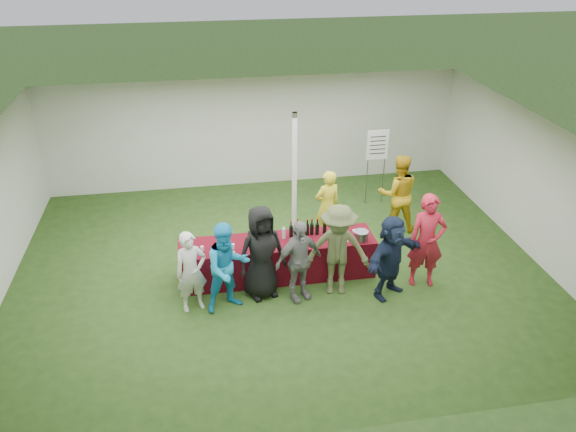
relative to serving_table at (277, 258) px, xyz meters
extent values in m
plane|color=#284719|center=(0.08, 0.25, -0.38)|extent=(60.00, 60.00, 0.00)
plane|color=white|center=(0.08, 4.25, 0.97)|extent=(10.00, 0.00, 10.00)
plane|color=white|center=(0.08, -3.75, 0.97)|extent=(10.00, 0.00, 10.00)
plane|color=white|center=(5.08, 0.25, 0.97)|extent=(0.00, 8.00, 8.00)
plane|color=white|center=(0.08, 0.25, 2.33)|extent=(10.00, 10.00, 0.00)
cylinder|color=silver|center=(0.58, 1.45, 0.98)|extent=(0.10, 0.10, 2.70)
cube|color=maroon|center=(0.00, 0.00, 0.00)|extent=(3.60, 0.80, 0.75)
cylinder|color=black|center=(0.28, 0.12, 0.48)|extent=(0.07, 0.07, 0.22)
cylinder|color=black|center=(0.28, 0.12, 0.64)|extent=(0.03, 0.03, 0.08)
cylinder|color=maroon|center=(0.28, 0.12, 0.69)|extent=(0.03, 0.03, 0.02)
cylinder|color=black|center=(0.41, 0.17, 0.48)|extent=(0.07, 0.07, 0.22)
cylinder|color=black|center=(0.41, 0.17, 0.64)|extent=(0.03, 0.03, 0.08)
cylinder|color=maroon|center=(0.41, 0.17, 0.69)|extent=(0.03, 0.03, 0.02)
cylinder|color=black|center=(0.59, 0.13, 0.48)|extent=(0.07, 0.07, 0.22)
cylinder|color=black|center=(0.59, 0.13, 0.64)|extent=(0.03, 0.03, 0.08)
cylinder|color=maroon|center=(0.59, 0.13, 0.69)|extent=(0.03, 0.03, 0.02)
cylinder|color=black|center=(0.67, 0.14, 0.48)|extent=(0.07, 0.07, 0.22)
cylinder|color=black|center=(0.67, 0.14, 0.64)|extent=(0.03, 0.03, 0.08)
cylinder|color=maroon|center=(0.67, 0.14, 0.69)|extent=(0.03, 0.03, 0.02)
cylinder|color=black|center=(0.77, 0.12, 0.48)|extent=(0.07, 0.07, 0.22)
cylinder|color=black|center=(0.77, 0.12, 0.64)|extent=(0.03, 0.03, 0.08)
cylinder|color=maroon|center=(0.77, 0.12, 0.69)|extent=(0.03, 0.03, 0.02)
cylinder|color=black|center=(0.92, 0.14, 0.48)|extent=(0.07, 0.07, 0.22)
cylinder|color=black|center=(0.92, 0.14, 0.64)|extent=(0.03, 0.03, 0.08)
cylinder|color=maroon|center=(0.92, 0.14, 0.69)|extent=(0.03, 0.03, 0.02)
cylinder|color=silver|center=(-1.36, -0.24, 0.38)|extent=(0.06, 0.06, 0.00)
cylinder|color=silver|center=(-1.36, -0.24, 0.42)|extent=(0.01, 0.01, 0.07)
cylinder|color=silver|center=(-1.36, -0.24, 0.50)|extent=(0.06, 0.06, 0.08)
cylinder|color=#3F060B|center=(-1.36, -0.24, 0.47)|extent=(0.05, 0.05, 0.02)
cylinder|color=silver|center=(-1.10, -0.28, 0.38)|extent=(0.06, 0.06, 0.00)
cylinder|color=silver|center=(-1.10, -0.28, 0.42)|extent=(0.01, 0.01, 0.07)
cylinder|color=silver|center=(-1.10, -0.28, 0.50)|extent=(0.06, 0.06, 0.08)
cylinder|color=#3F060B|center=(-1.10, -0.28, 0.47)|extent=(0.05, 0.05, 0.02)
cylinder|color=silver|center=(-0.82, -0.25, 0.38)|extent=(0.06, 0.06, 0.00)
cylinder|color=silver|center=(-0.82, -0.25, 0.42)|extent=(0.01, 0.01, 0.07)
cylinder|color=silver|center=(-0.82, -0.25, 0.50)|extent=(0.06, 0.06, 0.08)
cylinder|color=silver|center=(-0.29, -0.31, 0.38)|extent=(0.06, 0.06, 0.00)
cylinder|color=silver|center=(-0.29, -0.31, 0.42)|extent=(0.01, 0.01, 0.07)
cylinder|color=silver|center=(-0.29, -0.31, 0.50)|extent=(0.06, 0.06, 0.08)
cylinder|color=#3F060B|center=(-0.29, -0.31, 0.47)|extent=(0.05, 0.05, 0.02)
cylinder|color=silver|center=(1.25, -0.22, 0.38)|extent=(0.06, 0.06, 0.00)
cylinder|color=silver|center=(1.25, -0.22, 0.42)|extent=(0.01, 0.01, 0.07)
cylinder|color=silver|center=(1.25, -0.22, 0.50)|extent=(0.06, 0.06, 0.08)
cylinder|color=#3F060B|center=(1.25, -0.22, 0.47)|extent=(0.05, 0.05, 0.02)
cylinder|color=silver|center=(-0.34, -0.26, 0.38)|extent=(0.06, 0.06, 0.00)
cylinder|color=silver|center=(-0.34, -0.26, 0.42)|extent=(0.01, 0.01, 0.07)
cylinder|color=silver|center=(-0.34, -0.26, 0.50)|extent=(0.06, 0.06, 0.08)
cylinder|color=silver|center=(0.14, 0.08, 0.47)|extent=(0.07, 0.07, 0.20)
cylinder|color=silver|center=(0.14, 0.08, 0.59)|extent=(0.03, 0.03, 0.03)
cube|color=white|center=(1.59, 0.05, 0.39)|extent=(0.25, 0.18, 0.03)
cylinder|color=slate|center=(1.52, -0.22, 0.46)|extent=(0.26, 0.26, 0.18)
cylinder|color=slate|center=(2.51, 2.67, 0.18)|extent=(0.02, 0.02, 1.10)
cylinder|color=slate|center=(2.91, 2.67, 0.18)|extent=(0.02, 0.02, 1.10)
cube|color=white|center=(2.71, 2.67, 1.07)|extent=(0.50, 0.02, 0.70)
cube|color=black|center=(2.71, 2.65, 1.27)|extent=(0.36, 0.01, 0.02)
cube|color=black|center=(2.71, 2.65, 1.17)|extent=(0.36, 0.01, 0.02)
cube|color=black|center=(2.71, 2.65, 1.07)|extent=(0.36, 0.01, 0.02)
cube|color=black|center=(2.71, 2.65, 0.97)|extent=(0.36, 0.01, 0.02)
cube|color=black|center=(2.71, 2.65, 0.88)|extent=(0.36, 0.01, 0.02)
imported|color=yellow|center=(1.22, 1.19, 0.40)|extent=(0.64, 0.51, 1.55)
imported|color=#C09614|center=(2.77, 1.32, 0.49)|extent=(0.92, 0.76, 1.72)
imported|color=silver|center=(-1.57, -0.74, 0.36)|extent=(0.62, 0.49, 1.47)
imported|color=#1896D2|center=(-0.97, -0.83, 0.44)|extent=(0.94, 0.83, 1.63)
imported|color=black|center=(-0.36, -0.54, 0.49)|extent=(0.97, 0.77, 1.74)
imported|color=slate|center=(0.25, -0.76, 0.39)|extent=(0.97, 0.68, 1.54)
imported|color=#49522E|center=(0.96, -0.69, 0.49)|extent=(1.22, 0.85, 1.73)
imported|color=#152038|center=(1.86, -0.91, 0.40)|extent=(1.46, 1.17, 1.56)
imported|color=#A91A2C|center=(2.59, -0.70, 0.52)|extent=(0.71, 0.53, 1.79)
camera|label=1|loc=(-1.30, -8.76, 5.60)|focal=35.00mm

